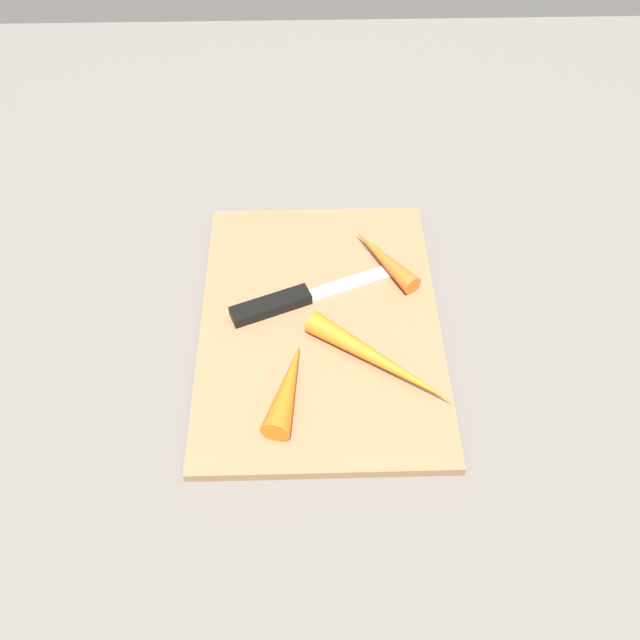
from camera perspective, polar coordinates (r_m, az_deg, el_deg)
ground_plane at (r=0.71m, az=0.00°, el=-0.61°), size 1.40×1.40×0.00m
cutting_board at (r=0.70m, az=0.00°, el=-0.31°), size 0.36×0.26×0.01m
knife at (r=0.71m, az=-3.39°, el=1.59°), size 0.09×0.19×0.01m
carrot_medium at (r=0.75m, az=5.65°, el=5.54°), size 0.10×0.08×0.02m
carrot_longest at (r=0.65m, az=5.40°, el=-3.62°), size 0.13×0.15×0.02m
carrot_shortest at (r=0.63m, az=-2.87°, el=-5.95°), size 0.11×0.05×0.03m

